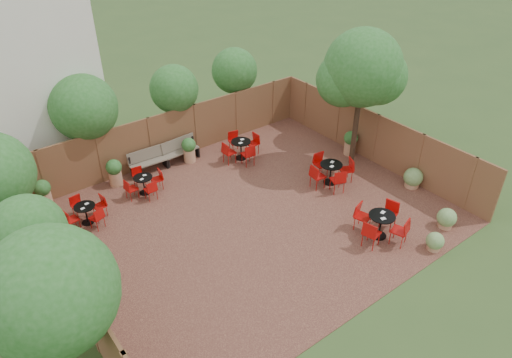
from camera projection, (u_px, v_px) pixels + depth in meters
ground at (251, 217)px, 15.76m from camera, size 80.00×80.00×0.00m
courtyard_paving at (251, 216)px, 15.75m from camera, size 12.00×10.00×0.02m
fence_back at (174, 134)px, 18.55m from camera, size 12.00×0.08×2.00m
fence_left at (63, 272)px, 12.16m from camera, size 0.08×10.00×2.00m
fence_right at (375, 138)px, 18.28m from camera, size 0.08×10.00×2.00m
neighbour_building at (11, 63)px, 16.63m from camera, size 5.00×4.00×8.00m
overhang_foliage at (138, 144)px, 14.40m from camera, size 15.71×10.72×2.68m
courtyard_tree at (362, 72)px, 16.63m from camera, size 2.88×2.80×5.25m
park_bench_left at (148, 161)px, 17.88m from camera, size 1.48×0.52×0.90m
park_bench_right at (180, 150)px, 18.58m from camera, size 1.50×0.58×0.91m
bistro_tables at (261, 185)px, 16.53m from camera, size 9.47×8.16×0.93m
planters at (179, 163)px, 17.57m from camera, size 11.39×4.34×1.03m
low_shrubs at (428, 204)px, 15.79m from camera, size 2.90×3.15×0.74m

